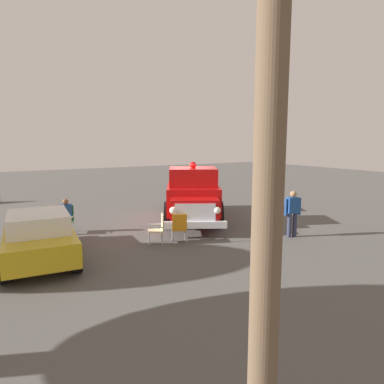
# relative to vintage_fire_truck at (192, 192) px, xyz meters

# --- Properties ---
(ground_plane) EXTENTS (60.00, 60.00, 0.00)m
(ground_plane) POSITION_rel_vintage_fire_truck_xyz_m (-0.38, 0.23, -1.20)
(ground_plane) COLOR #514F4C
(vintage_fire_truck) EXTENTS (4.77, 6.26, 2.59)m
(vintage_fire_truck) POSITION_rel_vintage_fire_truck_xyz_m (0.00, 0.00, 0.00)
(vintage_fire_truck) COLOR black
(vintage_fire_truck) RESTS_ON ground
(classic_hot_rod) EXTENTS (2.24, 4.50, 1.46)m
(classic_hot_rod) POSITION_rel_vintage_fire_truck_xyz_m (-6.56, -2.35, -0.45)
(classic_hot_rod) COLOR black
(classic_hot_rod) RESTS_ON ground
(lawn_chair_near_truck) EXTENTS (0.65, 0.65, 1.02)m
(lawn_chair_near_truck) POSITION_rel_vintage_fire_truck_xyz_m (-5.25, 0.42, -0.61)
(lawn_chair_near_truck) COLOR #B7BABF
(lawn_chair_near_truck) RESTS_ON ground
(lawn_chair_by_car) EXTENTS (0.64, 0.64, 1.02)m
(lawn_chair_by_car) POSITION_rel_vintage_fire_truck_xyz_m (-2.89, -2.70, -0.61)
(lawn_chair_by_car) COLOR #B7BABF
(lawn_chair_by_car) RESTS_ON ground
(lawn_chair_spare) EXTENTS (0.65, 0.65, 1.02)m
(lawn_chair_spare) POSITION_rel_vintage_fire_truck_xyz_m (-2.25, -2.96, -0.61)
(lawn_chair_spare) COLOR #B7BABF
(lawn_chair_spare) RESTS_ON ground
(spectator_seated) EXTENTS (0.55, 0.64, 1.29)m
(spectator_seated) POSITION_rel_vintage_fire_truck_xyz_m (-5.30, 0.30, -0.50)
(spectator_seated) COLOR #383842
(spectator_seated) RESTS_ON ground
(spectator_standing) EXTENTS (0.64, 0.37, 1.68)m
(spectator_standing) POSITION_rel_vintage_fire_truck_xyz_m (1.60, -4.35, -0.23)
(spectator_standing) COLOR #2D334C
(spectator_standing) RESTS_ON ground
(utility_pole) EXTENTS (1.70, 0.39, 7.59)m
(utility_pole) POSITION_rel_vintage_fire_truck_xyz_m (-5.77, -10.97, 2.74)
(utility_pole) COLOR brown
(utility_pole) RESTS_ON ground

